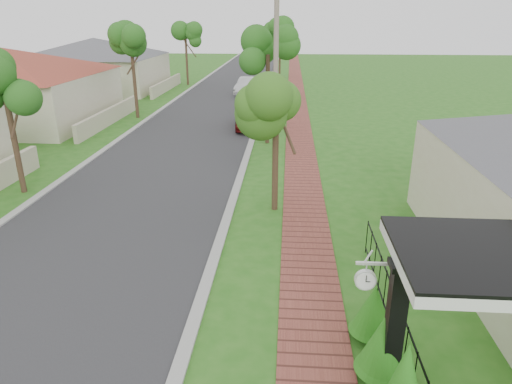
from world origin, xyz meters
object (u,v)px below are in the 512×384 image
(station_clock, at_px, (366,278))
(near_tree, at_px, (276,103))
(porch_post, at_px, (394,332))
(parked_car_red, at_px, (252,114))
(utility_pole, at_px, (276,74))
(parked_car_white, at_px, (248,86))

(station_clock, bearing_deg, near_tree, 103.76)
(near_tree, height_order, station_clock, near_tree)
(porch_post, height_order, parked_car_red, porch_post)
(near_tree, bearing_deg, station_clock, -76.24)
(utility_pole, bearing_deg, station_clock, -81.82)
(porch_post, distance_m, utility_pole, 15.45)
(utility_pole, relative_size, station_clock, 11.68)
(near_tree, bearing_deg, utility_pole, 91.93)
(near_tree, relative_size, station_clock, 7.22)
(parked_car_red, distance_m, station_clock, 20.58)
(parked_car_red, bearing_deg, near_tree, -84.49)
(parked_car_red, bearing_deg, parked_car_white, 93.62)
(parked_car_white, height_order, utility_pole, utility_pole)
(porch_post, xyz_separation_m, parked_car_white, (-5.55, 33.46, -0.41))
(parked_car_red, height_order, utility_pole, utility_pole)
(utility_pole, bearing_deg, near_tree, -88.07)
(porch_post, height_order, parked_car_white, porch_post)
(near_tree, distance_m, station_clock, 8.02)
(near_tree, xyz_separation_m, utility_pole, (-0.24, 6.98, 0.13))
(utility_pole, xyz_separation_m, station_clock, (2.10, -14.58, -1.90))
(near_tree, relative_size, utility_pole, 0.62)
(porch_post, bearing_deg, station_clock, 140.73)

